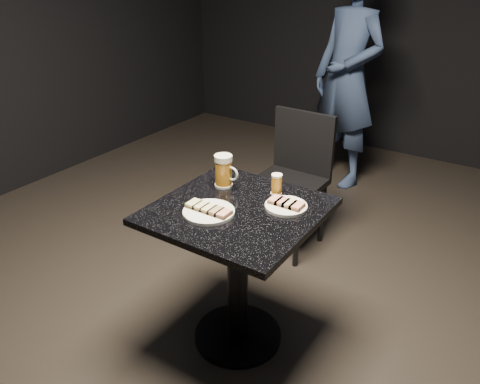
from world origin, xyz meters
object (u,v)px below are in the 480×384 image
object	(u,v)px
plate_small	(286,206)
beer_tumbler	(277,184)
chair	(293,173)
table	(238,254)
patron	(347,78)
beer_mug	(224,171)
plate_large	(209,212)

from	to	relation	value
plate_small	beer_tumbler	world-z (taller)	beer_tumbler
chair	table	bearing A→B (deg)	-77.37
patron	beer_tumbler	size ratio (longest dim) A/B	17.98
beer_mug	chair	world-z (taller)	beer_mug
table	beer_mug	bearing A→B (deg)	139.92
beer_mug	chair	distance (m)	0.88
table	beer_mug	xyz separation A→B (m)	(-0.18, 0.15, 0.32)
plate_small	patron	xyz separation A→B (m)	(-0.51, 1.96, 0.12)
plate_small	chair	distance (m)	0.97
plate_large	patron	bearing A→B (deg)	96.76
patron	plate_small	bearing A→B (deg)	-53.00
patron	plate_large	bearing A→B (deg)	-60.89
plate_small	table	distance (m)	0.33
plate_large	beer_tumbler	size ratio (longest dim) A/B	2.30
table	plate_small	bearing A→B (deg)	34.16
plate_small	table	bearing A→B (deg)	-145.84
plate_large	plate_small	distance (m)	0.34
table	plate_large	bearing A→B (deg)	-124.78
patron	beer_mug	size ratio (longest dim) A/B	11.15
plate_large	table	size ratio (longest dim) A/B	0.30
beer_mug	beer_tumbler	xyz separation A→B (m)	(0.25, 0.07, -0.03)
patron	beer_tumbler	world-z (taller)	patron
plate_large	table	distance (m)	0.28
patron	chair	xyz separation A→B (m)	(0.12, -1.11, -0.38)
chair	patron	bearing A→B (deg)	96.08
patron	chair	world-z (taller)	patron
patron	chair	distance (m)	1.18
beer_mug	table	bearing A→B (deg)	-40.08
patron	beer_tumbler	xyz separation A→B (m)	(0.41, -1.86, -0.08)
plate_large	beer_mug	xyz separation A→B (m)	(-0.10, 0.26, 0.07)
plate_small	table	size ratio (longest dim) A/B	0.25
plate_large	beer_tumbler	xyz separation A→B (m)	(0.15, 0.33, 0.04)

